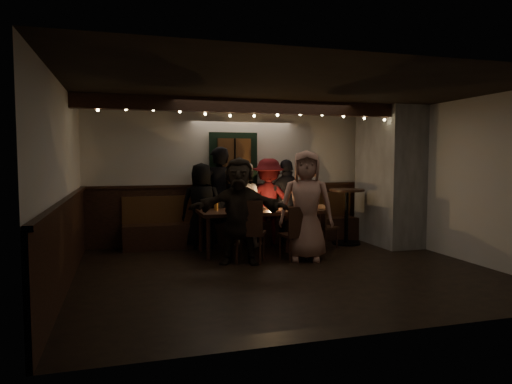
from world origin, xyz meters
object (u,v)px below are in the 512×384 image
object	(u,v)px
chair_end	(322,223)
person_c	(242,204)
chair_near_right	(296,230)
person_d	(269,201)
high_top	(347,209)
person_g	(306,206)
chair_near_left	(249,228)
person_e	(287,202)
person_f	(239,211)
person_a	(202,206)
dining_table	(259,213)
person_b	(218,197)

from	to	relation	value
chair_end	person_c	distance (m)	1.52
chair_near_right	person_d	world-z (taller)	person_d
high_top	person_g	distance (m)	1.70
chair_near_left	person_c	size ratio (longest dim) A/B	0.63
chair_end	person_e	size ratio (longest dim) A/B	0.50
person_e	person_g	distance (m)	1.45
chair_end	person_e	distance (m)	0.85
chair_near_right	person_f	bearing A→B (deg)	175.63
person_a	person_f	bearing A→B (deg)	121.26
person_d	person_a	bearing A→B (deg)	22.54
chair_near_left	person_e	size ratio (longest dim) A/B	0.61
dining_table	chair_near_left	distance (m)	0.87
person_b	person_g	bearing A→B (deg)	112.06
person_f	person_g	world-z (taller)	person_g
person_e	person_d	bearing A→B (deg)	-17.29
chair_near_right	person_a	xyz separation A→B (m)	(-1.29, 1.46, 0.29)
person_a	person_b	xyz separation A→B (m)	(0.34, 0.12, 0.15)
chair_near_right	person_e	size ratio (longest dim) A/B	0.54
high_top	chair_near_left	bearing A→B (deg)	-154.58
person_a	person_e	distance (m)	1.66
person_a	person_e	size ratio (longest dim) A/B	0.96
person_a	person_g	distance (m)	2.05
chair_near_left	chair_near_right	size ratio (longest dim) A/B	1.14
chair_end	person_b	world-z (taller)	person_b
person_b	person_g	size ratio (longest dim) A/B	1.05
chair_near_left	person_b	bearing A→B (deg)	96.39
person_e	person_c	bearing A→B (deg)	-4.86
person_b	person_e	world-z (taller)	person_b
person_g	person_f	bearing A→B (deg)	-163.10
chair_near_right	chair_end	world-z (taller)	chair_near_right
high_top	person_c	bearing A→B (deg)	169.85
dining_table	person_b	xyz separation A→B (m)	(-0.56, 0.78, 0.25)
person_c	person_g	size ratio (longest dim) A/B	0.89
person_c	person_d	world-z (taller)	person_d
dining_table	person_b	size ratio (longest dim) A/B	1.13
chair_end	person_e	world-z (taller)	person_e
chair_near_right	person_a	bearing A→B (deg)	131.46
chair_near_right	person_f	xyz separation A→B (m)	(-0.93, 0.07, 0.34)
high_top	chair_end	bearing A→B (deg)	-156.50
person_g	dining_table	bearing A→B (deg)	144.97
person_d	person_f	xyz separation A→B (m)	(-0.95, -1.45, 0.01)
person_a	person_g	size ratio (longest dim) A/B	0.88
person_a	dining_table	bearing A→B (deg)	160.79
person_f	person_g	bearing A→B (deg)	15.42
person_c	high_top	bearing A→B (deg)	-167.46
person_d	dining_table	bearing A→B (deg)	80.19
person_e	person_f	size ratio (longest dim) A/B	0.98
person_b	person_e	bearing A→B (deg)	160.68
person_c	person_d	xyz separation A→B (m)	(0.54, 0.08, 0.03)
chair_end	person_g	world-z (taller)	person_g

